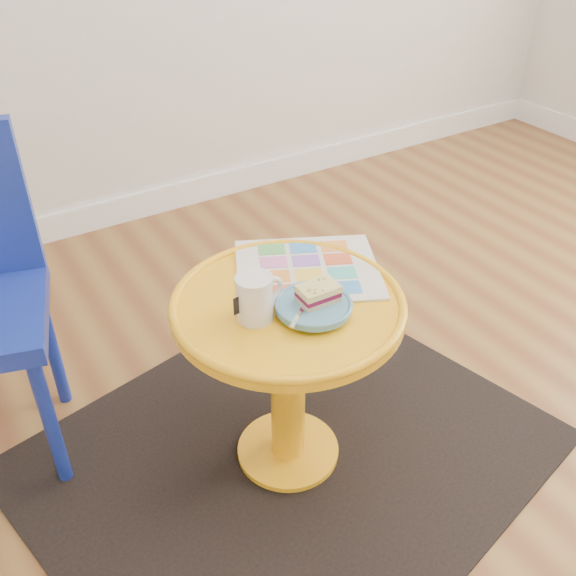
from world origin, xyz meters
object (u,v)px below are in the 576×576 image
mug (255,296)px  newspaper (307,269)px  plate (314,306)px  side_table (288,350)px

mug → newspaper: bearing=20.6°
newspaper → mug: size_ratio=2.96×
plate → side_table: bearing=112.9°
side_table → plate: bearing=-67.1°
plate → mug: bearing=155.7°
newspaper → plate: size_ratio=2.02×
newspaper → mug: mug is taller
newspaper → plate: 0.18m
side_table → plate: size_ratio=3.14×
mug → plate: (0.12, -0.05, -0.04)m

